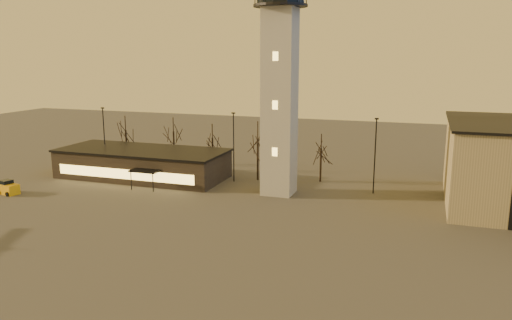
# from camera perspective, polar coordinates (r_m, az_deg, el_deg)

# --- Properties ---
(ground) EXTENTS (220.00, 220.00, 0.00)m
(ground) POSITION_cam_1_polar(r_m,az_deg,el_deg) (40.93, -9.67, -14.53)
(ground) COLOR #413E3C
(ground) RESTS_ON ground
(control_tower) EXTENTS (6.80, 6.80, 32.60)m
(control_tower) POSITION_cam_1_polar(r_m,az_deg,el_deg) (64.60, 2.74, 10.28)
(control_tower) COLOR #A29F99
(control_tower) RESTS_ON ground
(terminal) EXTENTS (25.40, 12.20, 4.30)m
(terminal) POSITION_cam_1_polar(r_m,az_deg,el_deg) (77.12, -12.83, -0.37)
(terminal) COLOR black
(terminal) RESTS_ON ground
(light_poles) EXTENTS (58.50, 12.25, 10.14)m
(light_poles) POSITION_cam_1_polar(r_m,az_deg,el_deg) (66.62, 3.31, 0.86)
(light_poles) COLOR black
(light_poles) RESTS_ON ground
(tree_row) EXTENTS (37.20, 9.20, 8.80)m
(tree_row) POSITION_cam_1_polar(r_m,az_deg,el_deg) (78.85, -5.07, 2.94)
(tree_row) COLOR black
(tree_row) RESTS_ON ground
(service_cart) EXTENTS (3.19, 2.37, 1.85)m
(service_cart) POSITION_cam_1_polar(r_m,az_deg,el_deg) (74.25, -26.48, -2.95)
(service_cart) COLOR #E1A30D
(service_cart) RESTS_ON ground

